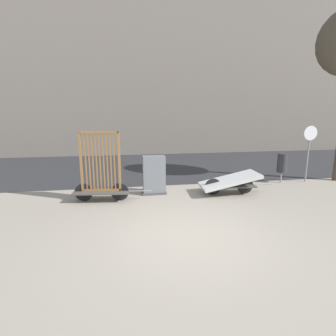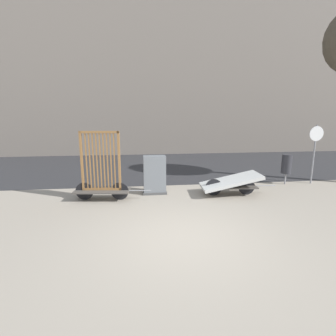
{
  "view_description": "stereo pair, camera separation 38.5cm",
  "coord_description": "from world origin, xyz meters",
  "views": [
    {
      "loc": [
        -1.37,
        -5.33,
        2.72
      ],
      "look_at": [
        0.0,
        2.85,
        0.99
      ],
      "focal_mm": 28.0,
      "sensor_mm": 36.0,
      "label": 1
    },
    {
      "loc": [
        -0.99,
        -5.39,
        2.72
      ],
      "look_at": [
        0.0,
        2.85,
        0.99
      ],
      "focal_mm": 28.0,
      "sensor_mm": 36.0,
      "label": 2
    }
  ],
  "objects": [
    {
      "name": "bike_cart_with_mattress",
      "position": [
        2.13,
        2.85,
        0.44
      ],
      "size": [
        2.57,
        1.13,
        0.75
      ],
      "rotation": [
        0.0,
        0.0,
        -0.05
      ],
      "color": "#4C4742",
      "rests_on": "ground_plane"
    },
    {
      "name": "building_facade",
      "position": [
        0.0,
        14.17,
        5.78
      ],
      "size": [
        48.0,
        4.0,
        11.56
      ],
      "color": "slate",
      "rests_on": "ground_plane"
    },
    {
      "name": "sign_post",
      "position": [
        5.85,
        3.93,
        1.51
      ],
      "size": [
        0.57,
        0.06,
        2.3
      ],
      "color": "gray",
      "rests_on": "ground_plane"
    },
    {
      "name": "ground_plane",
      "position": [
        0.0,
        0.0,
        0.0
      ],
      "size": [
        60.0,
        60.0,
        0.0
      ],
      "primitive_type": "plane",
      "color": "gray"
    },
    {
      "name": "bike_cart_with_bedframe",
      "position": [
        -2.12,
        2.85,
        0.74
      ],
      "size": [
        2.46,
        0.85,
        2.2
      ],
      "rotation": [
        0.0,
        0.0,
        -0.12
      ],
      "color": "#4C4742",
      "rests_on": "ground_plane"
    },
    {
      "name": "road_strip",
      "position": [
        0.0,
        8.23,
        0.0
      ],
      "size": [
        56.0,
        7.88,
        0.01
      ],
      "color": "#2D2D30",
      "rests_on": "ground_plane"
    },
    {
      "name": "utility_cabinet",
      "position": [
        -0.4,
        3.35,
        0.61
      ],
      "size": [
        0.81,
        0.48,
        1.31
      ],
      "color": "#4C4C4C",
      "rests_on": "ground_plane"
    },
    {
      "name": "trash_bin",
      "position": [
        4.75,
        3.93,
        0.8
      ],
      "size": [
        0.37,
        0.37,
        1.18
      ],
      "color": "gray",
      "rests_on": "ground_plane"
    }
  ]
}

